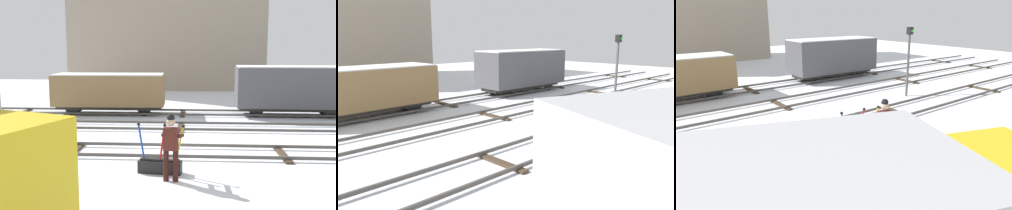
{
  "view_description": "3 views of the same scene",
  "coord_description": "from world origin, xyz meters",
  "views": [
    {
      "loc": [
        0.51,
        -12.59,
        3.54
      ],
      "look_at": [
        -0.37,
        1.21,
        1.49
      ],
      "focal_mm": 41.15,
      "sensor_mm": 36.0,
      "label": 1
    },
    {
      "loc": [
        -9.45,
        -6.33,
        3.43
      ],
      "look_at": [
        -0.87,
        2.48,
        0.9
      ],
      "focal_mm": 35.8,
      "sensor_mm": 36.0,
      "label": 2
    },
    {
      "loc": [
        -6.07,
        -8.58,
        4.13
      ],
      "look_at": [
        0.86,
        0.37,
        0.76
      ],
      "focal_mm": 32.78,
      "sensor_mm": 36.0,
      "label": 3
    }
  ],
  "objects": [
    {
      "name": "ground_plane",
      "position": [
        0.0,
        0.0,
        0.0
      ],
      "size": [
        60.0,
        60.0,
        0.0
      ],
      "primitive_type": "plane",
      "color": "silver"
    },
    {
      "name": "track_main_line",
      "position": [
        0.0,
        0.0,
        0.11
      ],
      "size": [
        44.0,
        1.94,
        0.18
      ],
      "color": "#4C4742",
      "rests_on": "ground_plane"
    },
    {
      "name": "track_siding_near",
      "position": [
        0.0,
        4.14,
        0.11
      ],
      "size": [
        44.0,
        1.94,
        0.18
      ],
      "color": "#4C4742",
      "rests_on": "ground_plane"
    },
    {
      "name": "track_siding_far",
      "position": [
        0.0,
        7.81,
        0.11
      ],
      "size": [
        44.0,
        1.94,
        0.18
      ],
      "color": "#4C4742",
      "rests_on": "ground_plane"
    },
    {
      "name": "switch_lever_frame",
      "position": [
        -0.39,
        -2.02,
        0.25
      ],
      "size": [
        1.36,
        0.54,
        1.45
      ],
      "rotation": [
        0.0,
        0.0,
        -0.15
      ],
      "color": "black",
      "rests_on": "ground_plane"
    },
    {
      "name": "rail_worker",
      "position": [
        -0.04,
        -2.66,
        1.03
      ],
      "size": [
        0.61,
        0.75,
        1.83
      ],
      "rotation": [
        0.0,
        0.0,
        -0.15
      ],
      "color": "#351511",
      "rests_on": "ground_plane"
    },
    {
      "name": "signal_post",
      "position": [
        6.02,
        1.7,
        2.17
      ],
      "size": [
        0.24,
        0.32,
        3.51
      ],
      "color": "#4C4C4C",
      "rests_on": "ground_plane"
    },
    {
      "name": "freight_car_far_end",
      "position": [
        5.7,
        7.81,
        1.49
      ],
      "size": [
        5.8,
        2.35,
        2.61
      ],
      "rotation": [
        0.0,
        0.0,
        -0.03
      ],
      "color": "#2D2B28",
      "rests_on": "ground_plane"
    },
    {
      "name": "freight_car_near_switch",
      "position": [
        -3.94,
        7.81,
        1.27
      ],
      "size": [
        5.96,
        2.21,
        2.18
      ],
      "rotation": [
        0.0,
        0.0,
        0.03
      ],
      "color": "#2D2B28",
      "rests_on": "ground_plane"
    }
  ]
}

